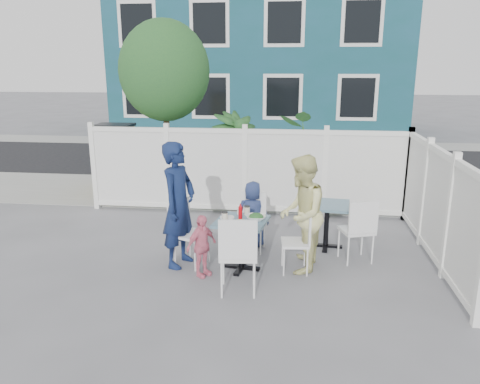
# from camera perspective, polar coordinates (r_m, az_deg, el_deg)

# --- Properties ---
(ground) EXTENTS (80.00, 80.00, 0.00)m
(ground) POSITION_cam_1_polar(r_m,az_deg,el_deg) (6.62, -2.61, -8.99)
(ground) COLOR slate
(near_sidewalk) EXTENTS (24.00, 2.60, 0.01)m
(near_sidewalk) POSITION_cam_1_polar(r_m,az_deg,el_deg) (10.17, 0.89, -0.19)
(near_sidewalk) COLOR gray
(near_sidewalk) RESTS_ON ground
(street) EXTENTS (24.00, 5.00, 0.01)m
(street) POSITION_cam_1_polar(r_m,az_deg,el_deg) (13.76, 2.50, 3.89)
(street) COLOR black
(street) RESTS_ON ground
(far_sidewalk) EXTENTS (24.00, 1.60, 0.01)m
(far_sidewalk) POSITION_cam_1_polar(r_m,az_deg,el_deg) (16.80, 3.33, 5.97)
(far_sidewalk) COLOR gray
(far_sidewalk) RESTS_ON ground
(building) EXTENTS (11.00, 6.00, 6.00)m
(building) POSITION_cam_1_polar(r_m,az_deg,el_deg) (20.00, 2.62, 16.09)
(building) COLOR #154950
(building) RESTS_ON ground
(fence_back) EXTENTS (5.86, 0.08, 1.60)m
(fence_back) POSITION_cam_1_polar(r_m,az_deg,el_deg) (8.62, 0.59, 2.31)
(fence_back) COLOR white
(fence_back) RESTS_ON ground
(fence_right) EXTENTS (0.08, 3.66, 1.60)m
(fence_right) POSITION_cam_1_polar(r_m,az_deg,el_deg) (7.11, 22.79, -1.73)
(fence_right) COLOR white
(fence_right) RESTS_ON ground
(tree) EXTENTS (1.80, 1.62, 3.59)m
(tree) POSITION_cam_1_polar(r_m,az_deg,el_deg) (9.61, -9.21, 14.34)
(tree) COLOR #382316
(tree) RESTS_ON ground
(utility_cabinet) EXTENTS (0.75, 0.54, 1.39)m
(utility_cabinet) POSITION_cam_1_polar(r_m,az_deg,el_deg) (10.91, -14.82, 4.08)
(utility_cabinet) COLOR gold
(utility_cabinet) RESTS_ON ground
(potted_shrub_a) EXTENTS (1.45, 1.45, 1.83)m
(potted_shrub_a) POSITION_cam_1_polar(r_m,az_deg,el_deg) (9.30, -0.59, 4.10)
(potted_shrub_a) COLOR #1C4926
(potted_shrub_a) RESTS_ON ground
(potted_shrub_b) EXTENTS (2.14, 2.15, 1.81)m
(potted_shrub_b) POSITION_cam_1_polar(r_m,az_deg,el_deg) (9.15, 10.17, 3.60)
(potted_shrub_b) COLOR #1C4926
(potted_shrub_b) RESTS_ON ground
(main_table) EXTENTS (0.76, 0.76, 0.70)m
(main_table) POSITION_cam_1_polar(r_m,az_deg,el_deg) (6.33, 0.16, -4.81)
(main_table) COLOR #416B80
(main_table) RESTS_ON ground
(spare_table) EXTENTS (0.71, 0.71, 0.69)m
(spare_table) POSITION_cam_1_polar(r_m,az_deg,el_deg) (7.21, 10.56, -2.62)
(spare_table) COLOR #416B80
(spare_table) RESTS_ON ground
(chair_left) EXTENTS (0.53, 0.53, 0.91)m
(chair_left) POSITION_cam_1_polar(r_m,az_deg,el_deg) (6.55, -6.48, -4.34)
(chair_left) COLOR white
(chair_left) RESTS_ON ground
(chair_right) EXTENTS (0.40, 0.41, 0.84)m
(chair_right) POSITION_cam_1_polar(r_m,az_deg,el_deg) (6.33, 7.41, -5.49)
(chair_right) COLOR white
(chair_right) RESTS_ON ground
(chair_back) EXTENTS (0.42, 0.41, 0.86)m
(chair_back) POSITION_cam_1_polar(r_m,az_deg,el_deg) (7.03, 1.50, -3.08)
(chair_back) COLOR white
(chair_back) RESTS_ON ground
(chair_near) EXTENTS (0.50, 0.48, 1.00)m
(chair_near) POSITION_cam_1_polar(r_m,az_deg,el_deg) (5.62, -0.24, -7.08)
(chair_near) COLOR white
(chair_near) RESTS_ON ground
(chair_spare) EXTENTS (0.52, 0.51, 0.93)m
(chair_spare) POSITION_cam_1_polar(r_m,az_deg,el_deg) (6.73, 14.33, -4.09)
(chair_spare) COLOR white
(chair_spare) RESTS_ON ground
(man) EXTENTS (0.57, 0.72, 1.74)m
(man) POSITION_cam_1_polar(r_m,az_deg,el_deg) (6.43, -7.49, -1.57)
(man) COLOR #111F47
(man) RESTS_ON ground
(woman) EXTENTS (0.69, 0.84, 1.59)m
(woman) POSITION_cam_1_polar(r_m,az_deg,el_deg) (6.28, 7.48, -2.68)
(woman) COLOR #D4CF41
(woman) RESTS_ON ground
(boy) EXTENTS (0.53, 0.38, 1.02)m
(boy) POSITION_cam_1_polar(r_m,az_deg,el_deg) (7.14, 1.57, -2.73)
(boy) COLOR navy
(boy) RESTS_ON ground
(toddler) EXTENTS (0.46, 0.52, 0.84)m
(toddler) POSITION_cam_1_polar(r_m,az_deg,el_deg) (6.19, -4.71, -6.57)
(toddler) COLOR pink
(toddler) RESTS_ON ground
(plate_main) EXTENTS (0.24, 0.24, 0.01)m
(plate_main) POSITION_cam_1_polar(r_m,az_deg,el_deg) (6.14, 0.03, -3.81)
(plate_main) COLOR white
(plate_main) RESTS_ON main_table
(plate_side) EXTENTS (0.20, 0.20, 0.01)m
(plate_side) POSITION_cam_1_polar(r_m,az_deg,el_deg) (6.37, -1.57, -3.12)
(plate_side) COLOR white
(plate_side) RESTS_ON main_table
(salad_bowl) EXTENTS (0.26, 0.26, 0.06)m
(salad_bowl) POSITION_cam_1_polar(r_m,az_deg,el_deg) (6.28, 1.99, -3.15)
(salad_bowl) COLOR white
(salad_bowl) RESTS_ON main_table
(coffee_cup_a) EXTENTS (0.08, 0.08, 0.12)m
(coffee_cup_a) POSITION_cam_1_polar(r_m,az_deg,el_deg) (6.22, -1.88, -3.06)
(coffee_cup_a) COLOR beige
(coffee_cup_a) RESTS_ON main_table
(coffee_cup_b) EXTENTS (0.08, 0.08, 0.12)m
(coffee_cup_b) POSITION_cam_1_polar(r_m,az_deg,el_deg) (6.48, 0.85, -2.30)
(coffee_cup_b) COLOR beige
(coffee_cup_b) RESTS_ON main_table
(ketchup_bottle) EXTENTS (0.05, 0.05, 0.17)m
(ketchup_bottle) POSITION_cam_1_polar(r_m,az_deg,el_deg) (6.29, 0.04, -2.57)
(ketchup_bottle) COLOR #B8060E
(ketchup_bottle) RESTS_ON main_table
(salt_shaker) EXTENTS (0.03, 0.03, 0.08)m
(salt_shaker) POSITION_cam_1_polar(r_m,az_deg,el_deg) (6.51, -0.21, -2.41)
(salt_shaker) COLOR white
(salt_shaker) RESTS_ON main_table
(pepper_shaker) EXTENTS (0.03, 0.03, 0.06)m
(pepper_shaker) POSITION_cam_1_polar(r_m,az_deg,el_deg) (6.49, -0.08, -2.52)
(pepper_shaker) COLOR black
(pepper_shaker) RESTS_ON main_table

